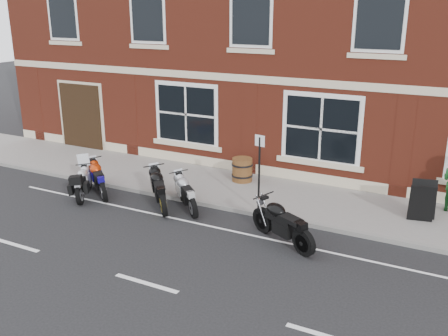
{
  "coord_description": "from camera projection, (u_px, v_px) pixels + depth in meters",
  "views": [
    {
      "loc": [
        5.8,
        -10.63,
        5.68
      ],
      "look_at": [
        -0.48,
        1.6,
        1.21
      ],
      "focal_mm": 40.0,
      "sensor_mm": 36.0,
      "label": 1
    }
  ],
  "objects": [
    {
      "name": "ground",
      "position": [
        213.0,
        230.0,
        13.27
      ],
      "size": [
        80.0,
        80.0,
        0.0
      ],
      "primitive_type": "plane",
      "color": "black",
      "rests_on": "ground"
    },
    {
      "name": "moto_touring_silver",
      "position": [
        85.0,
        181.0,
        15.53
      ],
      "size": [
        1.05,
        1.65,
        1.22
      ],
      "rotation": [
        0.0,
        0.0,
        0.54
      ],
      "color": "black",
      "rests_on": "ground"
    },
    {
      "name": "a_board_sign",
      "position": [
        423.0,
        201.0,
        13.46
      ],
      "size": [
        0.73,
        0.56,
        1.09
      ],
      "primitive_type": null,
      "rotation": [
        0.0,
        0.0,
        0.2
      ],
      "color": "black",
      "rests_on": "sidewalk"
    },
    {
      "name": "moto_sport_black",
      "position": [
        161.0,
        187.0,
        14.76
      ],
      "size": [
        1.57,
        1.77,
        1.0
      ],
      "rotation": [
        0.0,
        0.0,
        0.72
      ],
      "color": "black",
      "rests_on": "ground"
    },
    {
      "name": "kerb",
      "position": [
        236.0,
        210.0,
        14.45
      ],
      "size": [
        30.0,
        0.16,
        0.12
      ],
      "primitive_type": "cube",
      "color": "slate",
      "rests_on": "ground"
    },
    {
      "name": "parking_sign",
      "position": [
        259.0,
        168.0,
        13.87
      ],
      "size": [
        0.31,
        0.08,
        2.22
      ],
      "rotation": [
        0.0,
        0.0,
        -0.21
      ],
      "color": "black",
      "rests_on": "sidewalk"
    },
    {
      "name": "moto_naked_black",
      "position": [
        282.0,
        221.0,
        12.43
      ],
      "size": [
        2.05,
        1.22,
        1.02
      ],
      "rotation": [
        0.0,
        0.0,
        1.07
      ],
      "color": "black",
      "rests_on": "ground"
    },
    {
      "name": "barrel_planter",
      "position": [
        242.0,
        170.0,
        16.57
      ],
      "size": [
        0.7,
        0.7,
        0.78
      ],
      "color": "#543F16",
      "rests_on": "sidewalk"
    },
    {
      "name": "sidewalk",
      "position": [
        258.0,
        193.0,
        15.79
      ],
      "size": [
        30.0,
        3.0,
        0.12
      ],
      "primitive_type": "cube",
      "color": "slate",
      "rests_on": "ground"
    },
    {
      "name": "moto_sport_red",
      "position": [
        100.0,
        177.0,
        15.76
      ],
      "size": [
        1.7,
        1.45,
        0.95
      ],
      "rotation": [
        0.0,
        0.0,
        0.87
      ],
      "color": "black",
      "rests_on": "ground"
    },
    {
      "name": "moto_sport_silver",
      "position": [
        187.0,
        191.0,
        14.59
      ],
      "size": [
        1.54,
        1.48,
        0.9
      ],
      "rotation": [
        0.0,
        0.0,
        0.81
      ],
      "color": "black",
      "rests_on": "ground"
    }
  ]
}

